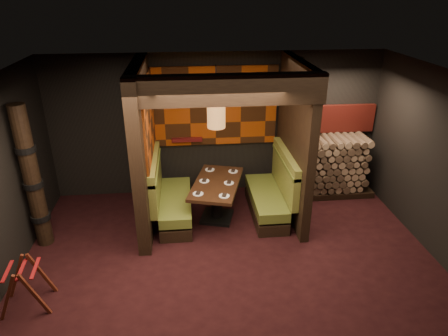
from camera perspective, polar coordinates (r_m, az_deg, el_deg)
floor at (r=6.26m, az=1.23°, el=-14.78°), size 6.50×5.50×0.02m
ceiling at (r=4.95m, az=1.54°, el=11.78°), size 6.50×5.50×0.02m
wall_back at (r=7.99m, az=-1.06°, el=6.17°), size 6.50×0.02×2.85m
partition_left at (r=6.96m, az=-11.44°, el=2.79°), size 0.20×2.20×2.85m
partition_right at (r=7.22m, az=10.01°, el=3.74°), size 0.15×2.10×2.85m
header_beam at (r=5.68m, az=0.36°, el=11.09°), size 2.85×0.18×0.44m
tapa_back_panel at (r=7.82m, az=-1.23°, el=8.79°), size 2.40×0.06×1.55m
tapa_side_panel at (r=6.97m, az=-10.63°, el=6.62°), size 0.04×1.85×1.45m
lacquer_shelf at (r=7.94m, az=-5.30°, el=4.08°), size 0.60×0.12×0.07m
booth_bench_left at (r=7.37m, az=-7.76°, el=-4.48°), size 0.68×1.60×1.14m
booth_bench_right at (r=7.52m, az=6.83°, el=-3.78°), size 0.68×1.60×1.14m
dining_table at (r=7.24m, az=-1.06°, el=-3.70°), size 1.13×1.58×0.75m
place_settings at (r=7.13m, az=-1.07°, el=-1.96°), size 0.88×1.24×0.03m
pendant_lamp at (r=6.61m, az=-1.12°, el=7.68°), size 0.30×0.30×1.05m
luggage_rack at (r=6.11m, az=-26.55°, el=-14.55°), size 0.70×0.52×0.73m
totem_column at (r=6.95m, az=-25.71°, el=-1.47°), size 0.31×0.31×2.40m
firewood_stack at (r=8.40m, az=14.96°, el=0.31°), size 1.73×0.70×1.22m
mosaic_header at (r=8.38m, az=14.87°, el=6.81°), size 1.83×0.10×0.56m
bay_front_post at (r=7.48m, az=10.17°, el=4.47°), size 0.08×0.08×2.85m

